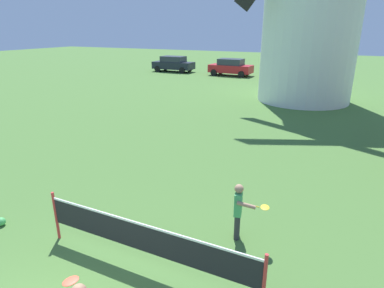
# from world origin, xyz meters

# --- Properties ---
(tennis_net) EXTENTS (4.50, 0.06, 1.10)m
(tennis_net) POSITION_xyz_m (0.40, 2.06, 0.68)
(tennis_net) COLOR red
(tennis_net) RESTS_ON ground_plane
(player_far) EXTENTS (0.79, 0.42, 1.27)m
(player_far) POSITION_xyz_m (1.65, 3.77, 0.72)
(player_far) COLOR #333338
(player_far) RESTS_ON ground_plane
(stray_ball) EXTENTS (0.20, 0.20, 0.20)m
(stray_ball) POSITION_xyz_m (-3.38, 1.83, 0.10)
(stray_ball) COLOR #4CB259
(stray_ball) RESTS_ON ground_plane
(parked_car_black) EXTENTS (4.23, 1.91, 1.56)m
(parked_car_black) POSITION_xyz_m (-13.45, 28.07, 0.81)
(parked_car_black) COLOR #1E232D
(parked_car_black) RESTS_ON ground_plane
(parked_car_red) EXTENTS (4.04, 1.94, 1.56)m
(parked_car_red) POSITION_xyz_m (-7.14, 27.85, 0.81)
(parked_car_red) COLOR red
(parked_car_red) RESTS_ON ground_plane
(parked_car_cream) EXTENTS (4.38, 1.96, 1.56)m
(parked_car_cream) POSITION_xyz_m (-1.37, 28.27, 0.81)
(parked_car_cream) COLOR silver
(parked_car_cream) RESTS_ON ground_plane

